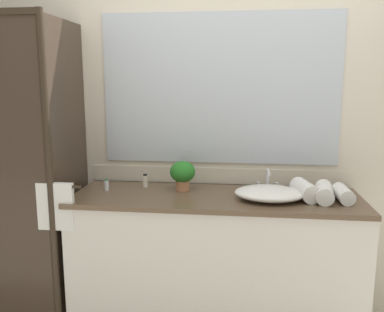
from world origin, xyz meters
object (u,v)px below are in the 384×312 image
object	(u,v)px
sink_basin	(269,193)
amenity_bottle_shampoo	(107,185)
amenity_bottle_body_wash	(145,181)
rolled_towel_far_edge	(305,190)
potted_plant	(183,173)
faucet	(268,184)
rolled_towel_near_edge	(343,194)
rolled_towel_middle	(324,192)

from	to	relation	value
sink_basin	amenity_bottle_shampoo	size ratio (longest dim) A/B	5.41
amenity_bottle_body_wash	rolled_towel_far_edge	world-z (taller)	rolled_towel_far_edge
sink_basin	potted_plant	world-z (taller)	potted_plant
potted_plant	amenity_bottle_shampoo	bearing A→B (deg)	-172.07
amenity_bottle_body_wash	faucet	bearing A→B (deg)	-0.63
rolled_towel_far_edge	sink_basin	bearing A→B (deg)	-170.47
amenity_bottle_shampoo	amenity_bottle_body_wash	distance (m)	0.26
potted_plant	rolled_towel_near_edge	world-z (taller)	potted_plant
rolled_towel_near_edge	rolled_towel_far_edge	xyz separation A→B (m)	(-0.22, 0.02, 0.01)
rolled_towel_near_edge	amenity_bottle_body_wash	bearing A→B (deg)	171.74
faucet	amenity_bottle_body_wash	distance (m)	0.81
faucet	amenity_bottle_shampoo	bearing A→B (deg)	-174.25
faucet	rolled_towel_near_edge	world-z (taller)	faucet
amenity_bottle_shampoo	rolled_towel_far_edge	distance (m)	1.26
faucet	amenity_bottle_shampoo	xyz separation A→B (m)	(-1.05, -0.11, -0.01)
faucet	rolled_towel_middle	size ratio (longest dim) A/B	0.69
amenity_bottle_shampoo	rolled_towel_middle	bearing A→B (deg)	-2.97
potted_plant	rolled_towel_near_edge	xyz separation A→B (m)	(0.99, -0.14, -0.07)
rolled_towel_near_edge	sink_basin	bearing A→B (deg)	-177.74
sink_basin	amenity_bottle_shampoo	bearing A→B (deg)	175.42
faucet	potted_plant	bearing A→B (deg)	-176.20
amenity_bottle_shampoo	rolled_towel_near_edge	size ratio (longest dim) A/B	0.36
amenity_bottle_body_wash	rolled_towel_near_edge	distance (m)	1.26
faucet	rolled_towel_far_edge	size ratio (longest dim) A/B	0.72
potted_plant	amenity_bottle_shampoo	xyz separation A→B (m)	(-0.49, -0.07, -0.08)
rolled_towel_middle	amenity_bottle_shampoo	bearing A→B (deg)	177.03
rolled_towel_near_edge	rolled_towel_far_edge	size ratio (longest dim) A/B	0.91
amenity_bottle_shampoo	rolled_towel_far_edge	xyz separation A→B (m)	(1.26, -0.05, 0.02)
potted_plant	rolled_towel_far_edge	distance (m)	0.78
faucet	rolled_towel_middle	world-z (taller)	faucet
rolled_towel_near_edge	rolled_towel_middle	xyz separation A→B (m)	(-0.11, -0.00, 0.01)
amenity_bottle_shampoo	rolled_towel_far_edge	bearing A→B (deg)	-2.18
potted_plant	faucet	bearing A→B (deg)	3.80
rolled_towel_middle	rolled_towel_far_edge	bearing A→B (deg)	168.15
rolled_towel_near_edge	faucet	bearing A→B (deg)	158.36
potted_plant	amenity_bottle_body_wash	world-z (taller)	potted_plant
potted_plant	rolled_towel_middle	bearing A→B (deg)	-9.06
rolled_towel_far_edge	amenity_bottle_body_wash	bearing A→B (deg)	171.02
amenity_bottle_shampoo	sink_basin	bearing A→B (deg)	-4.58
potted_plant	amenity_bottle_body_wash	distance (m)	0.27
rolled_towel_far_edge	rolled_towel_middle	bearing A→B (deg)	-11.85
amenity_bottle_shampoo	amenity_bottle_body_wash	world-z (taller)	amenity_bottle_body_wash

